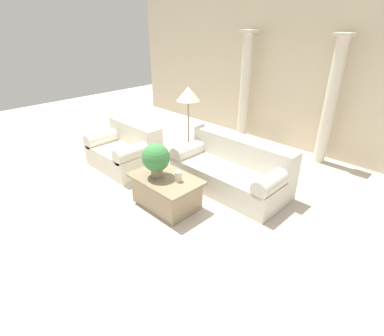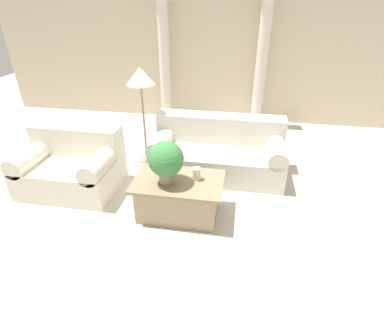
% 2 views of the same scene
% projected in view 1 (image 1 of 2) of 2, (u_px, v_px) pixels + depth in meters
% --- Properties ---
extents(ground_plane, '(16.00, 16.00, 0.00)m').
position_uv_depth(ground_plane, '(188.00, 198.00, 4.99)').
color(ground_plane, beige).
extents(wall_back, '(10.00, 0.06, 3.20)m').
position_uv_depth(wall_back, '(297.00, 75.00, 6.36)').
color(wall_back, beige).
rests_on(wall_back, ground_plane).
extents(sofa_long, '(2.02, 0.97, 0.86)m').
position_uv_depth(sofa_long, '(232.00, 169.00, 5.18)').
color(sofa_long, beige).
rests_on(sofa_long, ground_plane).
extents(loveseat, '(1.32, 0.97, 0.86)m').
position_uv_depth(loveseat, '(126.00, 149.00, 5.94)').
color(loveseat, silver).
rests_on(loveseat, ground_plane).
extents(coffee_table, '(1.11, 0.72, 0.50)m').
position_uv_depth(coffee_table, '(166.00, 191.00, 4.70)').
color(coffee_table, '#998466').
rests_on(coffee_table, ground_plane).
extents(potted_plant, '(0.43, 0.43, 0.53)m').
position_uv_depth(potted_plant, '(156.00, 158.00, 4.49)').
color(potted_plant, '#937F60').
rests_on(potted_plant, coffee_table).
extents(pillar_candle, '(0.10, 0.10, 0.16)m').
position_uv_depth(pillar_candle, '(178.00, 176.00, 4.46)').
color(pillar_candle, beige).
rests_on(pillar_candle, coffee_table).
extents(floor_lamp, '(0.44, 0.44, 1.57)m').
position_uv_depth(floor_lamp, '(188.00, 98.00, 5.59)').
color(floor_lamp, gray).
rests_on(floor_lamp, ground_plane).
extents(column_left, '(0.31, 0.31, 2.47)m').
position_uv_depth(column_left, '(245.00, 86.00, 7.00)').
color(column_left, beige).
rests_on(column_left, ground_plane).
extents(column_right, '(0.31, 0.31, 2.47)m').
position_uv_depth(column_right, '(330.00, 101.00, 5.74)').
color(column_right, beige).
rests_on(column_right, ground_plane).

